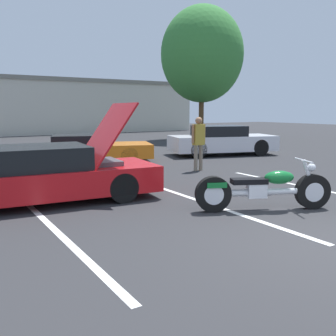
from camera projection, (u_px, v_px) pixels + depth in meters
The scene contains 11 objects.
ground_plane at pixel (329, 243), 5.47m from camera, with size 80.00×80.00×0.00m, color #2D2D30.
parking_stripe_foreground at pixel (57, 232), 5.94m from camera, with size 0.12×5.41×0.01m, color white.
parking_stripe_middle at pixel (213, 205), 7.61m from camera, with size 0.12×5.41×0.01m, color white.
parking_stripe_back at pixel (312, 188), 9.28m from camera, with size 0.12×5.41×0.01m, color white.
far_building at pixel (2, 104), 28.30m from camera, with size 32.00×4.20×4.40m.
tree_background at pixel (202, 55), 23.33m from camera, with size 5.15×5.15×8.30m.
motorcycle at pixel (263, 189), 7.20m from camera, with size 2.49×1.31×0.98m.
show_car_hood_open at pixel (45, 175), 7.83m from camera, with size 4.85×2.28×2.08m.
parked_car_mid_row at pixel (87, 149), 13.76m from camera, with size 4.96×3.21×1.02m.
parked_car_right_row at pixel (222, 141), 16.06m from camera, with size 4.80×3.03×1.25m.
spectator_midground at pixel (199, 139), 11.80m from camera, with size 0.52×0.22×1.70m.
Camera 1 is at (-4.80, -3.15, 1.93)m, focal length 40.00 mm.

